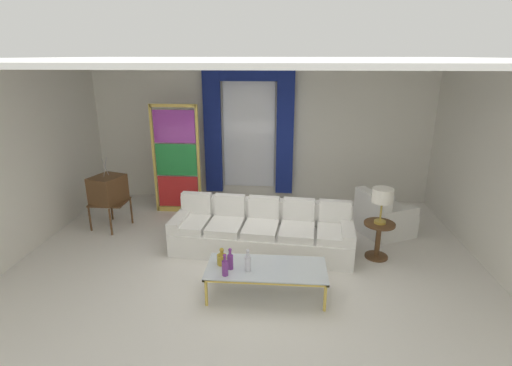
% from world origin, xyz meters
% --- Properties ---
extents(ground_plane, '(16.00, 16.00, 0.00)m').
position_xyz_m(ground_plane, '(0.00, 0.00, 0.00)').
color(ground_plane, white).
extents(wall_rear, '(8.00, 0.12, 3.00)m').
position_xyz_m(wall_rear, '(0.00, 3.06, 1.50)').
color(wall_rear, white).
rests_on(wall_rear, ground).
extents(wall_left, '(0.12, 7.00, 3.00)m').
position_xyz_m(wall_left, '(-3.66, 0.60, 1.50)').
color(wall_left, white).
rests_on(wall_left, ground).
extents(wall_right, '(0.12, 7.00, 3.00)m').
position_xyz_m(wall_right, '(3.66, 0.60, 1.50)').
color(wall_right, white).
rests_on(wall_right, ground).
extents(ceiling_slab, '(8.00, 7.60, 0.04)m').
position_xyz_m(ceiling_slab, '(0.00, 0.80, 3.02)').
color(ceiling_slab, white).
extents(curtained_window, '(2.00, 0.17, 2.70)m').
position_xyz_m(curtained_window, '(-0.26, 2.89, 1.74)').
color(curtained_window, white).
rests_on(curtained_window, ground).
extents(couch_white_long, '(2.98, 1.17, 0.86)m').
position_xyz_m(couch_white_long, '(0.18, 0.59, 0.31)').
color(couch_white_long, white).
rests_on(couch_white_long, ground).
extents(coffee_table, '(1.59, 0.69, 0.41)m').
position_xyz_m(coffee_table, '(0.31, -0.72, 0.38)').
color(coffee_table, silver).
rests_on(coffee_table, ground).
extents(bottle_blue_decanter, '(0.08, 0.08, 0.30)m').
position_xyz_m(bottle_blue_decanter, '(-0.16, -0.79, 0.53)').
color(bottle_blue_decanter, '#753384').
rests_on(bottle_blue_decanter, coffee_table).
extents(bottle_crystal_tall, '(0.08, 0.08, 0.30)m').
position_xyz_m(bottle_crystal_tall, '(-0.20, -0.95, 0.53)').
color(bottle_crystal_tall, '#753384').
rests_on(bottle_crystal_tall, coffee_table).
extents(bottle_amber_squat, '(0.08, 0.08, 0.31)m').
position_xyz_m(bottle_amber_squat, '(0.08, -0.81, 0.53)').
color(bottle_amber_squat, silver).
rests_on(bottle_amber_squat, coffee_table).
extents(bottle_ruby_flask, '(0.13, 0.13, 0.24)m').
position_xyz_m(bottle_ruby_flask, '(-0.29, -0.68, 0.49)').
color(bottle_ruby_flask, gold).
rests_on(bottle_ruby_flask, coffee_table).
extents(vintage_tv, '(0.66, 0.72, 1.35)m').
position_xyz_m(vintage_tv, '(-2.70, 1.24, 0.73)').
color(vintage_tv, brown).
rests_on(vintage_tv, ground).
extents(armchair_white, '(1.08, 1.07, 0.80)m').
position_xyz_m(armchair_white, '(2.30, 1.35, 0.29)').
color(armchair_white, white).
rests_on(armchair_white, ground).
extents(stained_glass_divider, '(0.95, 0.05, 2.20)m').
position_xyz_m(stained_glass_divider, '(-1.63, 2.10, 1.06)').
color(stained_glass_divider, gold).
rests_on(stained_glass_divider, ground).
extents(peacock_figurine, '(0.44, 0.60, 0.50)m').
position_xyz_m(peacock_figurine, '(-1.20, 1.60, 0.22)').
color(peacock_figurine, beige).
rests_on(peacock_figurine, ground).
extents(round_side_table, '(0.48, 0.48, 0.59)m').
position_xyz_m(round_side_table, '(2.02, 0.43, 0.36)').
color(round_side_table, brown).
rests_on(round_side_table, ground).
extents(table_lamp_brass, '(0.32, 0.32, 0.57)m').
position_xyz_m(table_lamp_brass, '(2.02, 0.43, 1.03)').
color(table_lamp_brass, '#B29338').
rests_on(table_lamp_brass, round_side_table).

